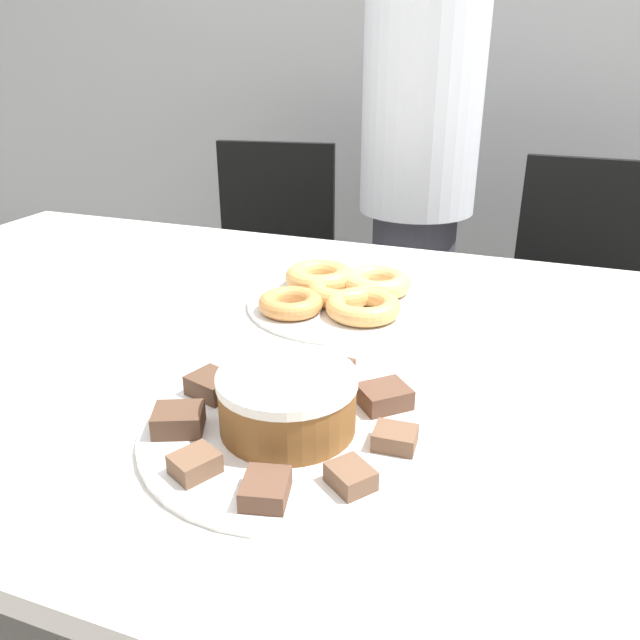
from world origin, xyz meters
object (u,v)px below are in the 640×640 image
(office_chair_left, at_px, (268,292))
(office_chair_right, at_px, (572,333))
(plate_donuts, at_px, (341,303))
(frosted_cake, at_px, (288,401))
(plate_cake, at_px, (288,431))
(person_standing, at_px, (417,190))

(office_chair_left, relative_size, office_chair_right, 1.00)
(plate_donuts, relative_size, frosted_cake, 2.04)
(plate_donuts, height_order, frosted_cake, frosted_cake)
(plate_cake, bearing_deg, frosted_cake, -90.00)
(office_chair_left, xyz_separation_m, plate_donuts, (0.52, -0.80, 0.33))
(office_chair_left, bearing_deg, plate_cake, -73.07)
(frosted_cake, bearing_deg, plate_donuts, 99.53)
(office_chair_right, xyz_separation_m, frosted_cake, (-0.37, -1.20, 0.37))
(plate_cake, distance_m, plate_donuts, 0.41)
(office_chair_left, xyz_separation_m, office_chair_right, (0.96, 0.00, 0.00))
(person_standing, distance_m, plate_donuts, 0.80)
(office_chair_right, height_order, frosted_cake, office_chair_right)
(office_chair_left, xyz_separation_m, frosted_cake, (0.59, -1.20, 0.37))
(person_standing, xyz_separation_m, plate_donuts, (0.04, -0.80, -0.04))
(plate_donuts, bearing_deg, office_chair_left, 122.99)
(person_standing, xyz_separation_m, office_chair_left, (-0.48, -0.00, -0.38))
(office_chair_left, bearing_deg, frosted_cake, -73.07)
(plate_cake, bearing_deg, office_chair_right, 72.80)
(office_chair_left, bearing_deg, office_chair_right, -8.99)
(person_standing, height_order, office_chair_left, person_standing)
(person_standing, relative_size, plate_cake, 4.38)
(frosted_cake, bearing_deg, office_chair_right, 72.80)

